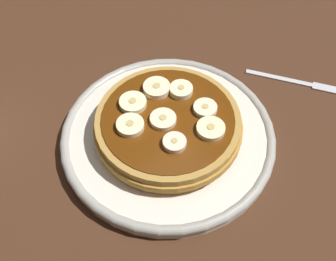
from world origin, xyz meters
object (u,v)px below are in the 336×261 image
at_px(pancake_stack, 169,125).
at_px(fork, 297,82).
at_px(banana_slice_4, 205,109).
at_px(banana_slice_2, 130,126).
at_px(banana_slice_3, 181,90).
at_px(banana_slice_7, 175,143).
at_px(banana_slice_1, 133,103).
at_px(banana_slice_6, 157,88).
at_px(banana_slice_5, 211,129).
at_px(banana_slice_0, 161,117).
at_px(plate, 168,137).

distance_m(pancake_stack, fork, 0.21).
bearing_deg(fork, banana_slice_4, -7.19).
relative_size(banana_slice_2, banana_slice_4, 1.14).
relative_size(banana_slice_3, banana_slice_7, 1.08).
distance_m(pancake_stack, banana_slice_1, 0.05).
xyz_separation_m(banana_slice_6, banana_slice_7, (0.04, 0.08, -0.00)).
relative_size(banana_slice_1, banana_slice_2, 1.01).
bearing_deg(banana_slice_2, banana_slice_3, -177.87).
distance_m(banana_slice_3, banana_slice_5, 0.07).
xyz_separation_m(banana_slice_4, banana_slice_7, (0.06, 0.01, 0.00)).
distance_m(banana_slice_2, banana_slice_6, 0.07).
bearing_deg(banana_slice_2, banana_slice_5, 136.59).
relative_size(pancake_stack, banana_slice_6, 5.37).
xyz_separation_m(banana_slice_3, fork, (-0.17, 0.06, -0.05)).
bearing_deg(banana_slice_0, banana_slice_5, 122.69).
bearing_deg(banana_slice_7, banana_slice_6, -115.95).
distance_m(pancake_stack, banana_slice_7, 0.04).
relative_size(banana_slice_1, fork, 0.29).
height_order(banana_slice_3, banana_slice_7, same).
bearing_deg(banana_slice_4, pancake_stack, -26.03).
xyz_separation_m(banana_slice_1, banana_slice_3, (-0.06, 0.02, 0.00)).
bearing_deg(banana_slice_3, plate, 27.94).
distance_m(banana_slice_0, banana_slice_6, 0.05).
xyz_separation_m(banana_slice_2, banana_slice_3, (-0.08, -0.00, 0.00)).
bearing_deg(banana_slice_6, banana_slice_7, 64.05).
bearing_deg(banana_slice_7, banana_slice_2, -66.13).
relative_size(pancake_stack, banana_slice_5, 5.43).
xyz_separation_m(banana_slice_2, fork, (-0.25, 0.06, -0.05)).
relative_size(banana_slice_4, fork, 0.25).
height_order(banana_slice_3, banana_slice_4, banana_slice_3).
bearing_deg(fork, banana_slice_6, -23.83).
distance_m(banana_slice_1, banana_slice_6, 0.04).
relative_size(banana_slice_4, banana_slice_5, 0.86).
bearing_deg(banana_slice_6, banana_slice_0, 56.35).
bearing_deg(pancake_stack, banana_slice_0, -28.23).
distance_m(banana_slice_0, banana_slice_7, 0.04).
bearing_deg(banana_slice_1, banana_slice_2, 47.22).
distance_m(plate, banana_slice_7, 0.06).
bearing_deg(pancake_stack, banana_slice_6, -111.74).
height_order(pancake_stack, banana_slice_6, banana_slice_6).
bearing_deg(banana_slice_5, banana_slice_6, -85.29).
bearing_deg(banana_slice_4, banana_slice_2, -24.03).
height_order(pancake_stack, banana_slice_4, banana_slice_4).
relative_size(banana_slice_3, fork, 0.25).
bearing_deg(banana_slice_7, banana_slice_1, -90.38).
bearing_deg(banana_slice_1, fork, 159.63).
xyz_separation_m(banana_slice_6, fork, (-0.19, 0.08, -0.05)).
height_order(banana_slice_6, fork, banana_slice_6).
distance_m(banana_slice_2, banana_slice_4, 0.09).
bearing_deg(banana_slice_7, banana_slice_4, -166.75).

